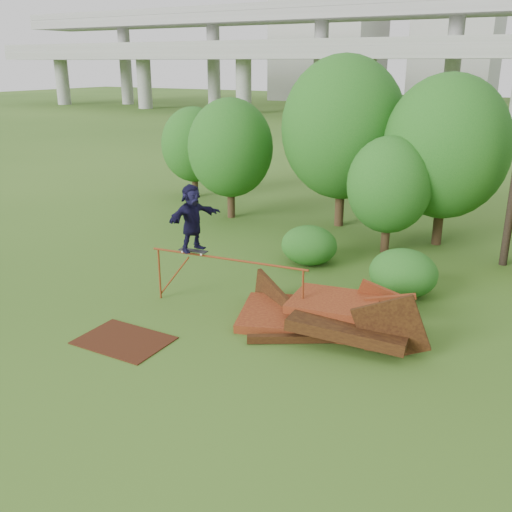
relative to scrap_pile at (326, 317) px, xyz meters
The scene contains 15 objects.
ground 2.31m from the scrap_pile, 134.80° to the right, with size 240.00×240.00×0.00m, color #2D5116.
scrap_pile is the anchor object (origin of this frame).
grind_rail 3.16m from the scrap_pile, behind, with size 4.89×0.62×1.63m.
skateboard 4.33m from the scrap_pile, behind, with size 0.90×0.33×0.09m.
skater 4.73m from the scrap_pile, behind, with size 1.82×0.58×1.96m, color black.
flat_plate 5.43m from the scrap_pile, 142.82° to the right, with size 2.33×1.67×0.03m, color #39190C.
tree_0 12.63m from the scrap_pile, 134.23° to the left, with size 3.88×3.88×5.48m.
tree_1 11.33m from the scrap_pile, 110.04° to the left, with size 5.26×5.26×7.32m.
tree_2 7.70m from the scrap_pile, 95.37° to the left, with size 3.15×3.15×4.43m.
tree_3 10.02m from the scrap_pile, 85.09° to the left, with size 4.77×4.77×6.62m.
tree_6 17.23m from the scrap_pile, 137.53° to the left, with size 3.42×3.42×4.78m.
shrub_left 5.36m from the scrap_pile, 119.74° to the left, with size 2.04×1.88×1.41m, color #144913.
shrub_right 3.59m from the scrap_pile, 71.67° to the left, with size 2.12×1.94×1.50m, color #144913.
building_left 102.87m from the scrap_pile, 112.99° to the left, with size 18.00×16.00×35.00m, color #9E9E99.
building_right 102.82m from the scrap_pile, 99.95° to the left, with size 14.00×14.00×28.00m, color #9E9E99.
Camera 1 is at (6.98, -11.59, 6.94)m, focal length 40.00 mm.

